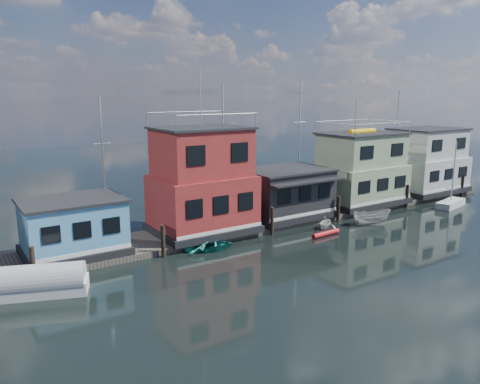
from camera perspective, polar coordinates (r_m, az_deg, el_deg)
ground at (r=32.68m, az=19.54°, el=-7.82°), size 160.00×160.00×0.00m
dock at (r=40.57m, az=6.03°, el=-3.05°), size 48.00×5.00×0.40m
houseboat_blue at (r=32.18m, az=-19.66°, el=-4.02°), size 6.40×4.90×3.66m
houseboat_red at (r=35.04m, az=-4.67°, el=1.13°), size 7.40×5.90×11.86m
houseboat_dark at (r=39.73m, az=5.56°, el=-0.07°), size 7.40×6.10×4.06m
houseboat_green at (r=45.63m, az=14.44°, el=2.63°), size 8.40×5.90×7.03m
houseboat_white at (r=53.39m, az=21.74°, el=3.46°), size 8.40×5.90×6.66m
pilings at (r=38.08m, az=8.33°, el=-2.71°), size 42.28×0.28×2.20m
background_masts at (r=47.12m, az=6.06°, el=5.69°), size 36.40×0.16×12.00m
tarp_runabout at (r=27.79m, az=-22.76°, el=-10.13°), size 4.79×3.19×1.81m
dinghy_teal at (r=32.67m, az=-4.04°, el=-6.44°), size 4.40×3.98×0.75m
red_kayak at (r=36.32m, az=10.42°, el=-5.00°), size 2.68×0.55×0.39m
motorboat at (r=40.17m, az=15.77°, el=-2.97°), size 3.46×2.42×1.25m
day_sailer at (r=48.95m, az=24.30°, el=-1.22°), size 4.18×2.15×6.29m
dinghy_white at (r=38.16m, az=10.38°, el=-3.65°), size 2.55×2.43×1.05m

